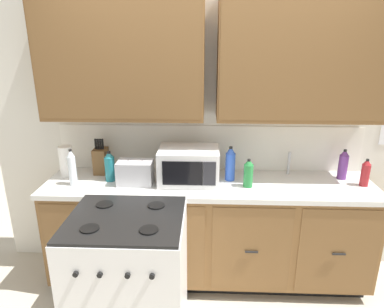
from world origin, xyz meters
name	(u,v)px	position (x,y,z in m)	size (l,w,h in m)	color
ground_plane	(207,301)	(0.00, 0.00, 0.00)	(8.00, 8.00, 0.00)	#B2A893
wall_unit	(211,87)	(0.00, 0.50, 1.67)	(3.84, 0.40, 2.56)	silver
counter_run	(209,231)	(0.00, 0.30, 0.48)	(2.67, 0.64, 0.93)	black
stove_range	(129,278)	(-0.55, -0.33, 0.47)	(0.76, 0.68, 0.95)	white
microwave	(189,165)	(-0.17, 0.31, 1.07)	(0.48, 0.37, 0.28)	white
toaster	(135,172)	(-0.59, 0.25, 1.02)	(0.28, 0.18, 0.19)	#B7B7BC
knife_block	(101,160)	(-0.93, 0.47, 1.04)	(0.11, 0.14, 0.31)	brown
sink_faucet	(289,163)	(0.68, 0.51, 1.03)	(0.02, 0.02, 0.20)	#B2B5BA
paper_towel_roll	(66,161)	(-1.21, 0.40, 1.06)	(0.12, 0.12, 0.26)	white
bottle_teal	(110,166)	(-0.81, 0.31, 1.05)	(0.08, 0.08, 0.25)	#1E707A
bottle_red	(365,173)	(1.23, 0.28, 1.03)	(0.07, 0.07, 0.22)	maroon
bottle_violet	(343,165)	(1.11, 0.42, 1.05)	(0.08, 0.08, 0.25)	#663384
bottle_clear	(72,168)	(-1.08, 0.20, 1.07)	(0.06, 0.06, 0.30)	silver
bottle_blue	(230,164)	(0.17, 0.36, 1.06)	(0.08, 0.08, 0.29)	blue
bottle_green	(248,173)	(0.30, 0.23, 1.04)	(0.07, 0.07, 0.23)	#237A38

